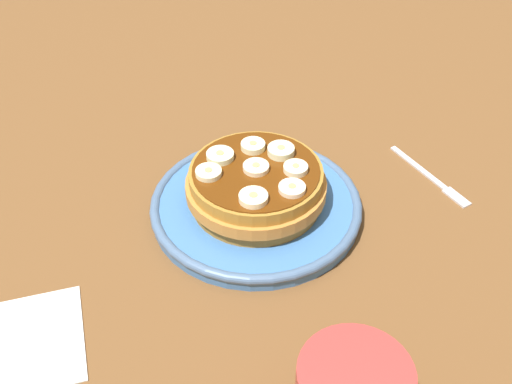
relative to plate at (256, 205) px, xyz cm
name	(u,v)px	position (x,y,z in cm)	size (l,w,h in cm)	color
ground_plane	(256,222)	(0.00, 0.00, -2.54)	(140.00, 140.00, 3.00)	brown
plate	(256,205)	(0.00, 0.00, 0.00)	(23.51, 23.51, 1.93)	#3F72B2
pancake_stack	(257,186)	(0.05, 0.16, 2.86)	(15.54, 15.47, 4.60)	#9E6929
banana_slice_0	(258,166)	(-0.31, 0.17, 5.37)	(2.79, 2.79, 0.80)	#F9E2B5
banana_slice_1	(292,189)	(3.21, 3.84, 5.36)	(2.79, 2.79, 0.78)	#FCE6BE
banana_slice_2	(257,198)	(4.92, 0.36, 5.42)	(2.96, 2.96, 0.90)	#F9E9B5
banana_slice_3	(253,146)	(-3.68, -0.53, 5.44)	(2.71, 2.71, 0.95)	#F3EBB4
banana_slice_4	(220,156)	(-1.75, -3.98, 5.42)	(3.00, 3.00, 0.91)	#ECF1BC
banana_slice_5	(281,151)	(-2.87, 2.57, 5.51)	(2.95, 2.95, 1.08)	#F0F1BD
banana_slice_6	(209,173)	(1.13, -4.92, 5.37)	(2.78, 2.78, 0.81)	beige
banana_slice_7	(296,168)	(-0.07, 4.19, 5.41)	(2.61, 2.61, 0.88)	#F8F1C6
napkin	(21,343)	(18.84, -20.31, -0.89)	(11.00, 11.00, 0.30)	white
fork	(433,178)	(-6.88, 20.80, -0.79)	(11.33, 8.07, 0.50)	silver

